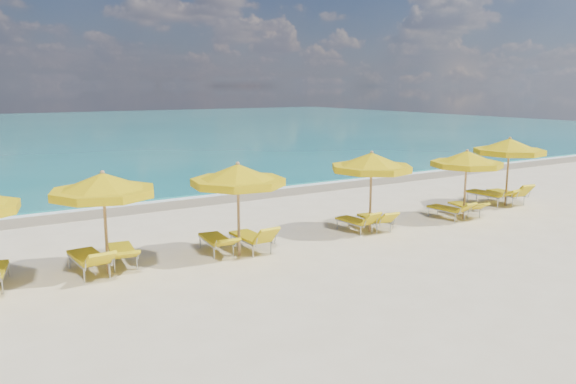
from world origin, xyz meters
TOP-DOWN VIEW (x-y plane):
  - ground_plane at (0.00, 0.00)m, footprint 120.00×120.00m
  - ocean at (0.00, 48.00)m, footprint 120.00×80.00m
  - wet_sand_band at (0.00, 7.40)m, footprint 120.00×2.60m
  - foam_line at (0.00, 8.20)m, footprint 120.00×1.20m
  - whitecap_near at (-6.00, 17.00)m, footprint 14.00×0.36m
  - whitecap_far at (8.00, 24.00)m, footprint 18.00×0.30m
  - umbrella_2 at (-5.96, 0.17)m, footprint 2.71×2.71m
  - umbrella_3 at (-2.60, -0.21)m, footprint 3.05×3.05m
  - umbrella_4 at (2.01, -0.10)m, footprint 2.88×2.88m
  - umbrella_5 at (5.80, -0.51)m, footprint 2.44×2.44m
  - umbrella_6 at (8.94, 0.21)m, footprint 3.08×3.08m
  - lounger_2_left at (-6.35, 0.36)m, footprint 0.78×2.01m
  - lounger_2_right at (-5.48, 0.64)m, footprint 0.84×1.93m
  - lounger_3_left at (-3.00, 0.35)m, footprint 0.75×1.89m
  - lounger_3_right at (-2.11, 0.01)m, footprint 0.68×1.82m
  - lounger_4_left at (1.63, 0.15)m, footprint 0.67×1.61m
  - lounger_4_right at (2.36, 0.06)m, footprint 0.78×1.72m
  - lounger_5_left at (5.38, -0.16)m, footprint 0.70×1.73m
  - lounger_5_right at (6.33, -0.11)m, footprint 0.86×1.73m
  - lounger_6_left at (8.56, 0.70)m, footprint 0.85×2.11m
  - lounger_6_right at (9.32, 0.44)m, footprint 0.88×1.92m

SIDE VIEW (x-z plane):
  - ground_plane at x=0.00m, z-range 0.00..0.00m
  - ocean at x=0.00m, z-range -0.15..0.15m
  - wet_sand_band at x=0.00m, z-range -0.01..0.01m
  - foam_line at x=0.00m, z-range -0.01..0.01m
  - whitecap_near at x=-6.00m, z-range -0.03..0.03m
  - whitecap_far at x=8.00m, z-range -0.03..0.03m
  - lounger_5_right at x=6.33m, z-range -0.12..0.51m
  - lounger_4_left at x=1.63m, z-range -0.19..0.59m
  - lounger_4_right at x=2.36m, z-range -0.17..0.58m
  - lounger_5_left at x=5.38m, z-range -0.16..0.57m
  - lounger_3_left at x=-3.00m, z-range -0.12..0.56m
  - lounger_2_right at x=-5.48m, z-range -0.12..0.56m
  - lounger_3_right at x=-2.11m, z-range -0.21..0.67m
  - lounger_6_right at x=9.32m, z-range -0.22..0.70m
  - lounger_2_left at x=-6.35m, z-range -0.18..0.66m
  - lounger_6_left at x=8.56m, z-range -0.15..0.63m
  - umbrella_5 at x=5.80m, z-range 0.85..3.25m
  - umbrella_2 at x=-5.96m, z-range 0.89..3.42m
  - umbrella_3 at x=-2.60m, z-range 0.89..3.43m
  - umbrella_4 at x=2.01m, z-range 0.90..3.43m
  - umbrella_6 at x=8.94m, z-range 0.92..3.54m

